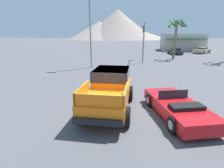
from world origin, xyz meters
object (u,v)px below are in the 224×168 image
red_convertible_car (177,107)px  street_lamp_post (90,20)px  traffic_light_main (144,35)px  palm_tree_tall (176,28)px  orange_pickup_truck (110,87)px  parked_car_dark (175,51)px  parked_car_tan (202,50)px

red_convertible_car → street_lamp_post: street_lamp_post is taller
traffic_light_main → street_lamp_post: size_ratio=0.58×
palm_tree_tall → orange_pickup_truck: bearing=-108.6°
red_convertible_car → street_lamp_post: size_ratio=0.52×
parked_car_dark → traffic_light_main: size_ratio=0.88×
orange_pickup_truck → traffic_light_main: size_ratio=1.00×
orange_pickup_truck → palm_tree_tall: palm_tree_tall is taller
orange_pickup_truck → traffic_light_main: traffic_light_main is taller
parked_car_dark → street_lamp_post: (-11.89, -15.85, 4.53)m
red_convertible_car → palm_tree_tall: palm_tree_tall is taller
parked_car_dark → palm_tree_tall: 8.44m
traffic_light_main → palm_tree_tall: 5.41m
orange_pickup_truck → red_convertible_car: size_ratio=1.11×
traffic_light_main → street_lamp_post: bearing=135.3°
parked_car_dark → traffic_light_main: traffic_light_main is taller
red_convertible_car → traffic_light_main: 17.39m
parked_car_tan → red_convertible_car: bearing=-69.8°
parked_car_tan → traffic_light_main: size_ratio=0.91×
red_convertible_car → traffic_light_main: (-1.36, 17.05, 3.13)m
parked_car_tan → traffic_light_main: 17.50m
parked_car_dark → palm_tree_tall: bearing=-107.8°
parked_car_dark → parked_car_tan: (5.60, 2.63, 0.01)m
street_lamp_post → orange_pickup_truck: bearing=-69.7°
red_convertible_car → parked_car_tan: bearing=54.2°
orange_pickup_truck → palm_tree_tall: size_ratio=0.85×
red_convertible_car → orange_pickup_truck: bearing=152.6°
orange_pickup_truck → red_convertible_car: orange_pickup_truck is taller
orange_pickup_truck → parked_car_tan: bearing=64.5°
orange_pickup_truck → traffic_light_main: (1.84, 16.44, 2.50)m
orange_pickup_truck → parked_car_dark: bearing=72.7°
orange_pickup_truck → street_lamp_post: (-3.92, 10.61, 4.05)m
red_convertible_car → traffic_light_main: traffic_light_main is taller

